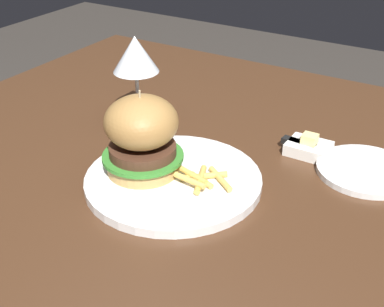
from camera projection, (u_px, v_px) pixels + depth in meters
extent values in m
cube|color=#472B19|center=(209.00, 164.00, 0.91)|extent=(1.12, 0.91, 0.04)
cylinder|color=#472B19|center=(128.00, 169.00, 1.61)|extent=(0.06, 0.06, 0.70)
cylinder|color=white|center=(171.00, 179.00, 0.82)|extent=(0.27, 0.27, 0.01)
cylinder|color=tan|center=(143.00, 164.00, 0.82)|extent=(0.11, 0.11, 0.02)
cylinder|color=#38842D|center=(143.00, 156.00, 0.82)|extent=(0.13, 0.13, 0.01)
cylinder|color=#4C2D1E|center=(143.00, 150.00, 0.81)|extent=(0.10, 0.10, 0.02)
ellipsoid|color=#A97A41|center=(141.00, 122.00, 0.79)|extent=(0.11, 0.11, 0.08)
cylinder|color=#CCB78C|center=(140.00, 106.00, 0.78)|extent=(0.00, 0.00, 0.05)
cylinder|color=#EABC5B|center=(201.00, 180.00, 0.79)|extent=(0.05, 0.02, 0.01)
cylinder|color=#E0B251|center=(204.00, 176.00, 0.80)|extent=(0.06, 0.05, 0.01)
cylinder|color=#E0B251|center=(200.00, 179.00, 0.79)|extent=(0.03, 0.07, 0.01)
cylinder|color=#EABC5B|center=(220.00, 179.00, 0.80)|extent=(0.06, 0.04, 0.01)
cylinder|color=#E0B251|center=(189.00, 173.00, 0.80)|extent=(0.07, 0.03, 0.01)
cylinder|color=#EABC5B|center=(190.00, 180.00, 0.78)|extent=(0.06, 0.02, 0.01)
cylinder|color=silver|center=(139.00, 119.00, 1.02)|extent=(0.08, 0.08, 0.00)
cylinder|color=silver|center=(138.00, 95.00, 0.99)|extent=(0.01, 0.01, 0.09)
cone|color=silver|center=(135.00, 54.00, 0.95)|extent=(0.08, 0.08, 0.07)
cylinder|color=white|center=(366.00, 170.00, 0.85)|extent=(0.16, 0.16, 0.01)
cube|color=silver|center=(367.00, 166.00, 0.84)|extent=(0.18, 0.03, 0.00)
cube|color=black|center=(299.00, 144.00, 0.90)|extent=(0.06, 0.02, 0.01)
cube|color=white|center=(309.00, 148.00, 0.90)|extent=(0.07, 0.06, 0.02)
cube|color=#F4E58C|center=(310.00, 139.00, 0.89)|extent=(0.02, 0.02, 0.02)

